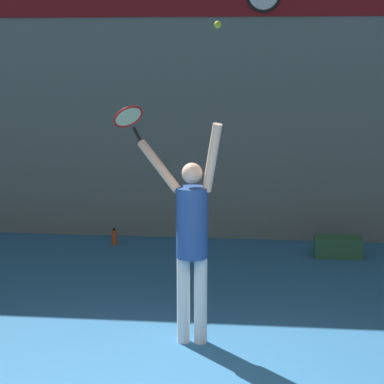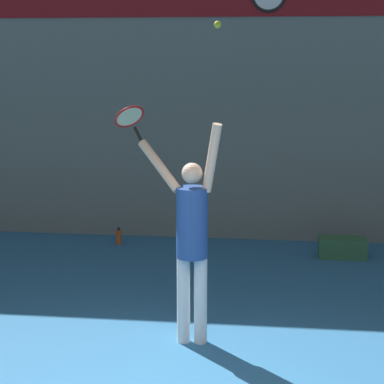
{
  "view_description": "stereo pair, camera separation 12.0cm",
  "coord_description": "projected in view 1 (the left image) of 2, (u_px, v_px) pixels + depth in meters",
  "views": [
    {
      "loc": [
        0.7,
        -4.51,
        2.83
      ],
      "look_at": [
        0.04,
        1.95,
        1.53
      ],
      "focal_mm": 65.0,
      "sensor_mm": 36.0,
      "label": 1
    },
    {
      "loc": [
        0.82,
        -4.5,
        2.83
      ],
      "look_at": [
        0.04,
        1.95,
        1.53
      ],
      "focal_mm": 65.0,
      "sensor_mm": 36.0,
      "label": 2
    }
  ],
  "objects": [
    {
      "name": "water_bottle",
      "position": [
        114.0,
        237.0,
        10.41
      ],
      "size": [
        0.07,
        0.07,
        0.26
      ],
      "color": "#D84C19",
      "rests_on": "ground_plane"
    },
    {
      "name": "equipment_bag",
      "position": [
        338.0,
        247.0,
        9.79
      ],
      "size": [
        0.66,
        0.32,
        0.28
      ],
      "color": "#33663F",
      "rests_on": "ground_plane"
    },
    {
      "name": "back_wall",
      "position": [
        217.0,
        75.0,
        10.35
      ],
      "size": [
        18.0,
        0.1,
        5.0
      ],
      "color": "slate",
      "rests_on": "ground_plane"
    },
    {
      "name": "tennis_racket",
      "position": [
        129.0,
        118.0,
        7.06
      ],
      "size": [
        0.4,
        0.4,
        0.38
      ],
      "color": "black"
    },
    {
      "name": "tennis_ball",
      "position": [
        218.0,
        25.0,
        6.2
      ],
      "size": [
        0.07,
        0.07,
        0.07
      ],
      "color": "#CCDB2D"
    },
    {
      "name": "tennis_player",
      "position": [
        191.0,
        234.0,
        6.71
      ],
      "size": [
        0.9,
        0.54,
        2.2
      ],
      "color": "white",
      "rests_on": "ground_plane"
    }
  ]
}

